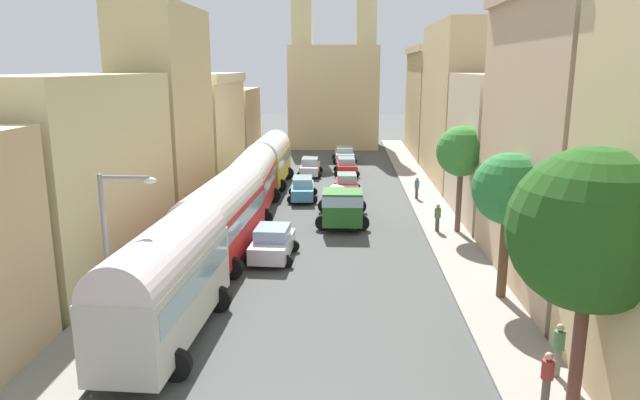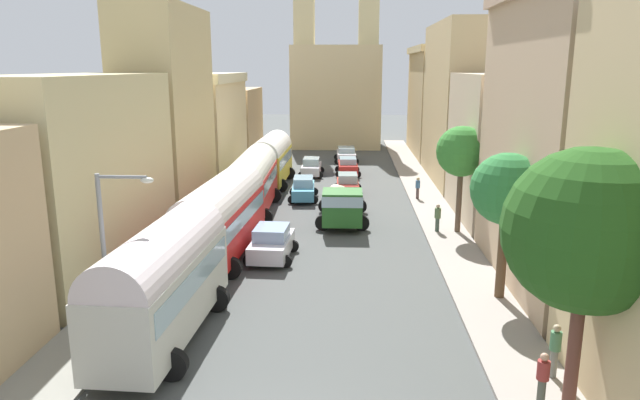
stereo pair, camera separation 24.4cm
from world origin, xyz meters
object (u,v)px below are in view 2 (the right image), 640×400
Objects in this scene: parked_bus_1 at (221,214)px; streetlamp_near at (111,242)px; car_3 at (272,243)px; pedestrian_1 at (543,378)px; car_0 at (348,184)px; car_5 at (311,167)px; parked_bus_0 at (163,278)px; car_1 at (348,166)px; cargo_truck_0 at (342,204)px; parked_bus_2 at (252,180)px; pedestrian_3 at (555,349)px; pedestrian_2 at (438,217)px; pedestrian_0 at (418,187)px; car_4 at (303,189)px; parked_bus_3 at (271,158)px; car_2 at (346,155)px.

parked_bus_1 is 9.42m from streetlamp_near.
pedestrian_1 is (9.15, -12.55, 0.20)m from car_3.
car_0 is 0.98× the size of car_5.
car_1 is (6.13, 31.73, -1.52)m from parked_bus_0.
car_3 reaches higher than car_5.
cargo_truck_0 is at bearing 69.04° from parked_bus_0.
cargo_truck_0 is (5.90, -2.61, -0.94)m from parked_bus_2.
cargo_truck_0 is at bearing 110.90° from pedestrian_3.
pedestrian_3 reaches higher than pedestrian_1.
pedestrian_1 is 0.96× the size of pedestrian_3.
pedestrian_1 is 1.02× the size of pedestrian_2.
car_5 is at bearing 113.65° from car_0.
parked_bus_1 is 1.01× the size of parked_bus_2.
pedestrian_0 is 25.78m from streetlamp_near.
cargo_truck_0 reaches higher than car_4.
car_4 is at bearing 76.88° from parked_bus_1.
parked_bus_1 reaches higher than car_0.
pedestrian_3 is at bearing -9.25° from parked_bus_0.
parked_bus_0 reaches higher than parked_bus_2.
car_0 is (6.17, -3.12, -1.43)m from parked_bus_3.
parked_bus_0 is 31.36m from car_5.
car_1 is 2.41× the size of pedestrian_0.
pedestrian_1 reaches higher than pedestrian_0.
parked_bus_0 is at bearing -116.82° from pedestrian_0.
parked_bus_1 is at bearing -97.63° from car_5.
car_1 is at bearing 79.06° from parked_bus_0.
pedestrian_3 is (12.55, -29.04, -1.14)m from parked_bus_3.
cargo_truck_0 is 16.07m from car_5.
pedestrian_2 is (8.84, 4.89, 0.16)m from car_3.
parked_bus_3 reaches higher than parked_bus_2.
car_1 reaches higher than car_2.
car_4 is (3.02, 12.95, -1.40)m from parked_bus_1.
streetlamp_near is at bearing 165.13° from pedestrian_1.
streetlamp_near reaches higher than car_2.
parked_bus_3 reaches higher than pedestrian_1.
car_2 is at bearing 107.42° from pedestrian_0.
pedestrian_0 reaches higher than car_3.
car_2 is 0.74× the size of streetlamp_near.
car_4 is at bearing -59.12° from parked_bus_3.
parked_bus_2 is 2.23× the size of car_4.
parked_bus_1 is 23.59m from car_1.
car_2 is 2.37× the size of pedestrian_3.
car_0 is at bearing 101.27° from pedestrian_1.
pedestrian_3 is at bearing -86.68° from pedestrian_0.
pedestrian_1 is at bearing -88.87° from pedestrian_0.
car_3 is at bearing -74.65° from parked_bus_2.
pedestrian_1 reaches higher than car_1.
car_0 is 2.07× the size of pedestrian_3.
car_3 is at bearing 74.16° from parked_bus_0.
parked_bus_3 is at bearing 153.17° from car_0.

